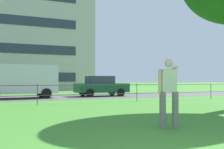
# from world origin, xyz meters

# --- Properties ---
(street_strip) EXTENTS (80.00, 6.59, 0.01)m
(street_strip) POSITION_xyz_m (0.00, 17.40, 0.00)
(street_strip) COLOR #565454
(street_strip) RESTS_ON ground
(park_fence) EXTENTS (33.96, 0.04, 1.00)m
(park_fence) POSITION_xyz_m (-0.00, 11.67, 0.68)
(park_fence) COLOR #333833
(park_fence) RESTS_ON ground
(person_thrower) EXTENTS (0.71, 0.72, 1.73)m
(person_thrower) POSITION_xyz_m (1.89, 3.43, 0.94)
(person_thrower) COLOR slate
(person_thrower) RESTS_ON ground
(panel_van_left) EXTENTS (5.00, 2.11, 2.24)m
(panel_van_left) POSITION_xyz_m (-0.39, 17.05, 1.27)
(panel_van_left) COLOR silver
(panel_van_left) RESTS_ON ground
(car_dark_green_far_right) EXTENTS (4.00, 1.82, 1.54)m
(car_dark_green_far_right) POSITION_xyz_m (5.66, 17.20, 0.78)
(car_dark_green_far_right) COLOR #194C2D
(car_dark_green_far_right) RESTS_ON ground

